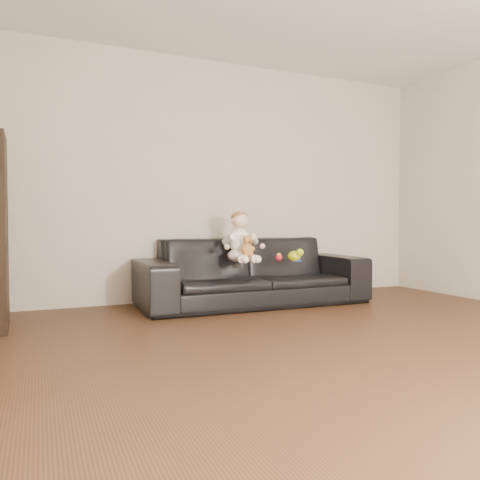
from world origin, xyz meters
name	(u,v)px	position (x,y,z in m)	size (l,w,h in m)	color
floor	(395,367)	(0.00, 0.00, 0.00)	(5.50, 5.50, 0.00)	#472A19
wall_back	(222,181)	(0.00, 2.75, 1.30)	(5.00, 5.00, 0.00)	#BCB29E
sofa	(253,271)	(0.14, 2.25, 0.34)	(2.32, 0.91, 0.68)	black
baby	(241,240)	(-0.05, 2.12, 0.67)	(0.37, 0.45, 0.50)	#FCD5D9
teddy_bear	(248,246)	(-0.04, 1.97, 0.61)	(0.14, 0.14, 0.21)	#C17C37
toy_green	(294,256)	(0.49, 2.02, 0.50)	(0.13, 0.15, 0.11)	#BECF18
toy_rattle	(279,258)	(0.38, 2.13, 0.48)	(0.07, 0.07, 0.07)	red
toy_blue_disc	(297,261)	(0.52, 2.02, 0.45)	(0.09, 0.09, 0.01)	#1934CB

